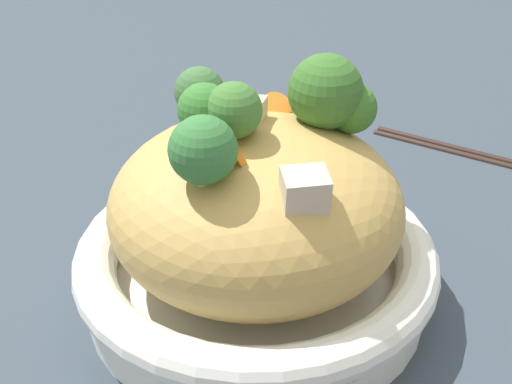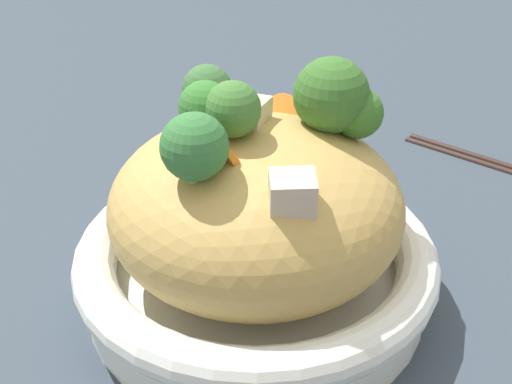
# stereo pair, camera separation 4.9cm
# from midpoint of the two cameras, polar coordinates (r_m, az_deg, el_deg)

# --- Properties ---
(ground_plane) EXTENTS (3.00, 3.00, 0.00)m
(ground_plane) POSITION_cam_midpoint_polar(r_m,az_deg,el_deg) (0.54, -2.61, -8.38)
(ground_plane) COLOR #34404C
(serving_bowl) EXTENTS (0.26, 0.26, 0.05)m
(serving_bowl) POSITION_cam_midpoint_polar(r_m,az_deg,el_deg) (0.52, -2.68, -6.06)
(serving_bowl) COLOR white
(serving_bowl) RESTS_ON ground_plane
(noodle_heap) EXTENTS (0.20, 0.20, 0.11)m
(noodle_heap) POSITION_cam_midpoint_polar(r_m,az_deg,el_deg) (0.49, -2.83, -1.20)
(noodle_heap) COLOR tan
(noodle_heap) RESTS_ON serving_bowl
(broccoli_florets) EXTENTS (0.15, 0.15, 0.07)m
(broccoli_florets) POSITION_cam_midpoint_polar(r_m,az_deg,el_deg) (0.47, -2.05, 6.40)
(broccoli_florets) COLOR #99B573
(broccoli_florets) RESTS_ON serving_bowl
(carrot_coins) EXTENTS (0.11, 0.08, 0.02)m
(carrot_coins) POSITION_cam_midpoint_polar(r_m,az_deg,el_deg) (0.48, -5.10, 4.90)
(carrot_coins) COLOR orange
(carrot_coins) RESTS_ON serving_bowl
(zucchini_slices) EXTENTS (0.09, 0.04, 0.04)m
(zucchini_slices) POSITION_cam_midpoint_polar(r_m,az_deg,el_deg) (0.53, -6.36, 6.05)
(zucchini_slices) COLOR beige
(zucchini_slices) RESTS_ON serving_bowl
(chicken_chunks) EXTENTS (0.10, 0.09, 0.04)m
(chicken_chunks) POSITION_cam_midpoint_polar(r_m,az_deg,el_deg) (0.45, -2.44, 3.69)
(chicken_chunks) COLOR beige
(chicken_chunks) RESTS_ON serving_bowl
(chopsticks_pair) EXTENTS (0.07, 0.20, 0.01)m
(chopsticks_pair) POSITION_cam_midpoint_polar(r_m,az_deg,el_deg) (0.75, 14.81, 3.03)
(chopsticks_pair) COLOR black
(chopsticks_pair) RESTS_ON ground_plane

